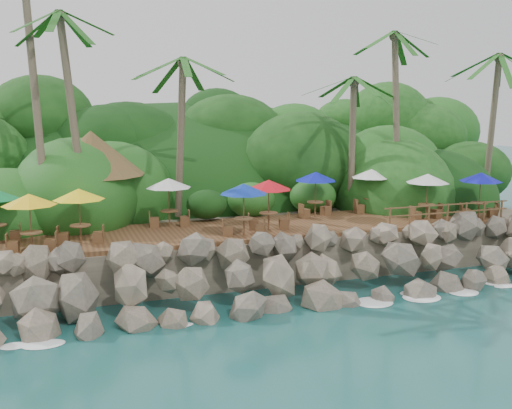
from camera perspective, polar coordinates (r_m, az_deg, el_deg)
name	(u,v)px	position (r m, az deg, el deg)	size (l,w,h in m)	color
ground	(305,312)	(24.76, 4.60, -10.05)	(140.00, 140.00, 0.00)	#19514F
land_base	(205,215)	(39.16, -4.78, -1.02)	(32.00, 25.20, 2.10)	gray
jungle_hill	(181,211)	(46.54, -7.04, -0.63)	(44.80, 28.00, 15.40)	#143811
seawall	(286,271)	(26.15, 2.88, -6.29)	(29.00, 4.00, 2.30)	gray
terrace	(256,229)	(29.53, 0.00, -2.29)	(26.00, 5.00, 0.20)	brown
jungle_foliage	(210,234)	(38.43, -4.38, -2.82)	(44.00, 16.00, 12.00)	#143811
foam_line	(302,309)	(25.01, 4.32, -9.77)	(25.20, 0.80, 0.06)	white
palms	(272,34)	(32.40, 1.49, 15.77)	(31.95, 7.12, 14.31)	brown
palapa	(91,153)	(31.14, -15.22, 4.68)	(5.20, 5.20, 4.60)	brown
dining_clusters	(272,186)	(29.34, 1.50, 1.74)	(25.68, 5.40, 2.38)	brown
railing	(448,211)	(31.67, 17.58, -0.63)	(7.20, 0.10, 1.00)	brown
waiter	(430,199)	(33.40, 16.05, 0.49)	(0.66, 0.43, 1.80)	silver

